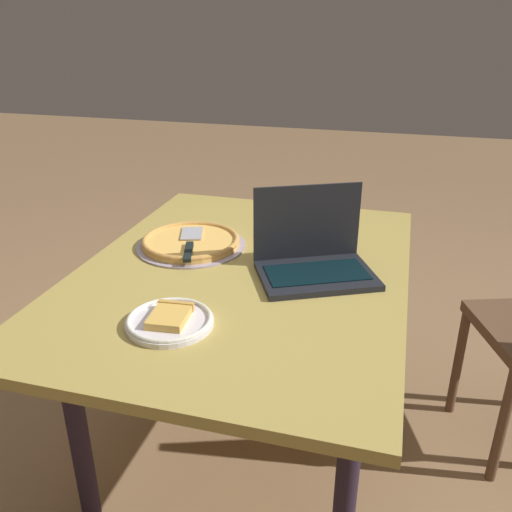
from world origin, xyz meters
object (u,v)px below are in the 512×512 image
object	(u,v)px
laptop	(313,256)
pizza_tray	(191,242)
pizza_plate	(170,320)
dining_table	(243,293)
table_knife	(276,216)

from	to	relation	value
laptop	pizza_tray	bearing A→B (deg)	-101.68
pizza_plate	dining_table	bearing A→B (deg)	167.23
table_knife	pizza_plate	bearing A→B (deg)	-4.83
pizza_tray	table_knife	xyz separation A→B (m)	(-0.35, 0.21, -0.01)
dining_table	laptop	distance (m)	0.25
dining_table	laptop	world-z (taller)	laptop
pizza_tray	dining_table	bearing A→B (deg)	61.10
pizza_tray	laptop	bearing A→B (deg)	78.32
laptop	table_knife	bearing A→B (deg)	-153.39
laptop	pizza_tray	distance (m)	0.44
pizza_plate	pizza_tray	size ratio (longest dim) A/B	0.60
pizza_tray	pizza_plate	bearing A→B (deg)	15.81
laptop	table_knife	world-z (taller)	laptop
pizza_plate	pizza_tray	bearing A→B (deg)	-164.19
laptop	pizza_plate	distance (m)	0.49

